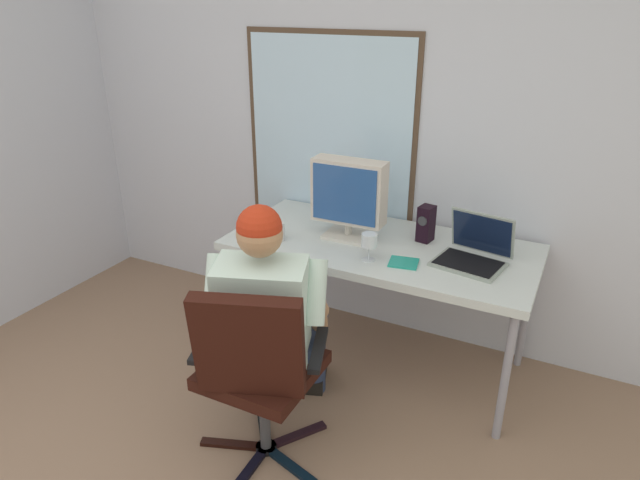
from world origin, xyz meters
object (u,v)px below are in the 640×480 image
at_px(wine_glass, 369,242).
at_px(cd_case, 404,263).
at_px(desk, 381,252).
at_px(desk_speaker, 426,224).
at_px(person_seated, 270,315).
at_px(crt_monitor, 349,194).
at_px(office_chair, 257,365).
at_px(laptop, 475,250).
at_px(coffee_mug, 278,232).

relative_size(wine_glass, cd_case, 0.89).
relative_size(desk, wine_glass, 11.33).
distance_m(wine_glass, desk_speaker, 0.41).
relative_size(desk, cd_case, 10.13).
bearing_deg(person_seated, crt_monitor, 86.09).
xyz_separation_m(office_chair, laptop, (0.67, 1.00, 0.26)).
distance_m(desk, coffee_mug, 0.57).
distance_m(desk, cd_case, 0.27).
relative_size(office_chair, laptop, 2.55).
distance_m(office_chair, crt_monitor, 1.09).
distance_m(office_chair, wine_glass, 0.85).
bearing_deg(coffee_mug, cd_case, 2.42).
relative_size(person_seated, coffee_mug, 12.06).
bearing_deg(laptop, cd_case, -148.82).
xyz_separation_m(desk, crt_monitor, (-0.20, 0.01, 0.30)).
height_order(laptop, coffee_mug, laptop).
distance_m(crt_monitor, cd_case, 0.49).
relative_size(laptop, wine_glass, 2.59).
bearing_deg(cd_case, person_seated, -127.73).
height_order(desk_speaker, coffee_mug, desk_speaker).
bearing_deg(office_chair, cd_case, 66.02).
height_order(wine_glass, desk_speaker, desk_speaker).
distance_m(person_seated, coffee_mug, 0.62).
height_order(person_seated, desk_speaker, person_seated).
height_order(office_chair, coffee_mug, office_chair).
bearing_deg(wine_glass, office_chair, -103.78).
height_order(person_seated, wine_glass, person_seated).
height_order(desk_speaker, cd_case, desk_speaker).
relative_size(person_seated, crt_monitor, 2.80).
height_order(crt_monitor, wine_glass, crt_monitor).
distance_m(crt_monitor, laptop, 0.72).
height_order(wine_glass, cd_case, wine_glass).
xyz_separation_m(laptop, desk_speaker, (-0.30, 0.14, 0.04)).
bearing_deg(wine_glass, desk_speaker, 63.59).
relative_size(person_seated, laptop, 3.28).
distance_m(person_seated, cd_case, 0.72).
height_order(office_chair, crt_monitor, crt_monitor).
bearing_deg(crt_monitor, desk_speaker, 19.57).
xyz_separation_m(wine_glass, coffee_mug, (-0.54, 0.01, -0.05)).
height_order(crt_monitor, coffee_mug, crt_monitor).
xyz_separation_m(crt_monitor, coffee_mug, (-0.32, -0.21, -0.20)).
bearing_deg(person_seated, office_chair, -72.71).
xyz_separation_m(desk, cd_case, (0.19, -0.18, 0.06)).
bearing_deg(person_seated, desk_speaker, 63.34).
height_order(desk, office_chair, office_chair).
xyz_separation_m(desk, desk_speaker, (0.20, 0.15, 0.15)).
bearing_deg(desk_speaker, coffee_mug, -153.72).
distance_m(desk, wine_glass, 0.27).
xyz_separation_m(office_chair, coffee_mug, (-0.35, 0.78, 0.25)).
bearing_deg(laptop, crt_monitor, -179.98).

